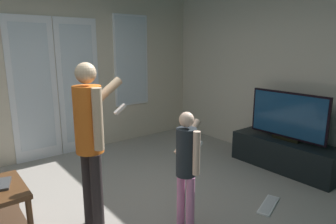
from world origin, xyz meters
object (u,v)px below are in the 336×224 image
at_px(person_child, 187,162).
at_px(loose_keyboard, 268,205).
at_px(flat_screen_tv, 288,116).
at_px(person_adult, 91,133).
at_px(tv_stand, 285,154).

height_order(person_child, loose_keyboard, person_child).
bearing_deg(loose_keyboard, flat_screen_tv, 23.66).
bearing_deg(person_adult, person_child, -41.27).
bearing_deg(tv_stand, flat_screen_tv, 114.68).
bearing_deg(flat_screen_tv, tv_stand, -65.32).
bearing_deg(flat_screen_tv, person_adult, 172.65).
bearing_deg(loose_keyboard, person_child, 166.37).
height_order(flat_screen_tv, person_adult, person_adult).
bearing_deg(tv_stand, loose_keyboard, -156.55).
relative_size(flat_screen_tv, person_adult, 0.70).
bearing_deg(person_adult, tv_stand, -7.42).
xyz_separation_m(person_adult, person_child, (0.64, -0.56, -0.25)).
height_order(flat_screen_tv, person_child, person_child).
distance_m(flat_screen_tv, person_child, 2.02).
bearing_deg(person_child, tv_stand, 6.09).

